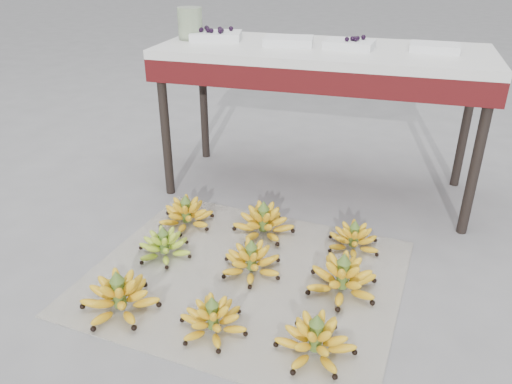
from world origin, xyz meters
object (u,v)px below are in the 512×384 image
(bunch_back_center, at_px, (264,223))
(vendor_table, at_px, (322,65))
(bunch_front_center, at_px, (213,319))
(tray_left, at_px, (289,41))
(bunch_mid_center, at_px, (251,261))
(bunch_mid_left, at_px, (164,246))
(tray_right, at_px, (350,44))
(bunch_front_left, at_px, (120,297))
(bunch_back_right, at_px, (354,239))
(bunch_mid_right, at_px, (342,278))
(glass_jar, at_px, (190,23))
(bunch_back_left, at_px, (186,214))
(newspaper_mat, at_px, (245,276))
(tray_far_right, at_px, (435,47))
(bunch_front_right, at_px, (315,340))
(tray_far_left, at_px, (216,35))

(bunch_back_center, relative_size, vendor_table, 0.21)
(bunch_front_center, distance_m, tray_left, 1.46)
(bunch_mid_center, height_order, vendor_table, vendor_table)
(bunch_mid_left, distance_m, bunch_mid_center, 0.40)
(bunch_front_center, bearing_deg, tray_right, 99.08)
(bunch_front_left, bearing_deg, tray_left, 77.35)
(bunch_back_right, distance_m, tray_right, 0.95)
(bunch_mid_right, distance_m, glass_jar, 1.55)
(bunch_front_left, height_order, bunch_mid_right, same)
(bunch_back_center, xyz_separation_m, glass_jar, (-0.56, 0.57, 0.80))
(bunch_mid_left, height_order, vendor_table, vendor_table)
(bunch_back_left, bearing_deg, newspaper_mat, -15.32)
(tray_left, bearing_deg, glass_jar, 179.03)
(bunch_front_center, bearing_deg, bunch_mid_left, 155.32)
(tray_left, bearing_deg, vendor_table, -0.95)
(bunch_back_right, relative_size, tray_right, 1.16)
(bunch_mid_center, height_order, bunch_mid_right, bunch_mid_right)
(tray_far_right, bearing_deg, bunch_front_center, -117.58)
(bunch_mid_center, distance_m, tray_right, 1.17)
(newspaper_mat, xyz_separation_m, bunch_back_right, (0.41, 0.33, 0.05))
(bunch_back_left, bearing_deg, glass_jar, 130.39)
(bunch_mid_right, relative_size, bunch_back_center, 0.96)
(bunch_front_right, xyz_separation_m, tray_far_left, (-0.80, 1.29, 0.75))
(bunch_front_left, bearing_deg, vendor_table, 70.06)
(tray_left, bearing_deg, newspaper_mat, -87.26)
(tray_left, relative_size, glass_jar, 1.63)
(bunch_back_left, relative_size, glass_jar, 2.17)
(bunch_front_center, distance_m, vendor_table, 1.41)
(bunch_back_right, bearing_deg, tray_far_left, 132.18)
(bunch_back_left, relative_size, tray_far_left, 1.20)
(bunch_mid_right, relative_size, glass_jar, 2.05)
(bunch_front_right, relative_size, bunch_back_center, 0.82)
(bunch_mid_center, bearing_deg, bunch_front_right, -29.49)
(newspaper_mat, bearing_deg, bunch_back_right, 38.98)
(bunch_front_left, xyz_separation_m, bunch_mid_right, (0.79, 0.35, -0.00))
(bunch_front_right, distance_m, tray_left, 1.51)
(bunch_mid_right, xyz_separation_m, vendor_table, (-0.27, 0.89, 0.63))
(bunch_back_center, height_order, tray_far_left, tray_far_left)
(bunch_back_center, bearing_deg, vendor_table, 88.97)
(bunch_mid_right, distance_m, tray_left, 1.24)
(tray_right, bearing_deg, newspaper_mat, -106.26)
(newspaper_mat, bearing_deg, bunch_mid_right, 1.69)
(bunch_front_center, height_order, tray_far_left, tray_far_left)
(bunch_back_left, height_order, bunch_back_center, bunch_back_center)
(tray_right, bearing_deg, tray_left, 179.33)
(tray_left, distance_m, glass_jar, 0.54)
(bunch_front_center, distance_m, tray_far_right, 1.63)
(tray_far_left, distance_m, tray_far_right, 1.10)
(bunch_front_center, bearing_deg, bunch_back_center, 111.80)
(tray_far_left, bearing_deg, newspaper_mat, -64.65)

